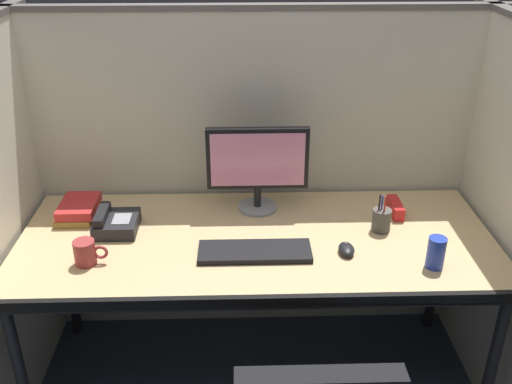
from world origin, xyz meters
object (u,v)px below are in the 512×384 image
object	(u,v)px
soda_can	(436,253)
coffee_mug	(86,253)
book_stack	(78,209)
desk_phone	(115,223)
monitor_center	(258,164)
computer_mouse	(346,249)
desk	(256,250)
pen_cup	(381,220)
red_stapler	(395,208)
keyboard_main	(255,252)

from	to	relation	value
soda_can	coffee_mug	size ratio (longest dim) A/B	0.97
book_stack	desk_phone	bearing A→B (deg)	-34.05
monitor_center	book_stack	world-z (taller)	monitor_center
computer_mouse	coffee_mug	world-z (taller)	coffee_mug
desk	pen_cup	xyz separation A→B (m)	(0.51, 0.06, 0.10)
monitor_center	computer_mouse	size ratio (longest dim) A/B	4.48
desk	red_stapler	distance (m)	0.64
pen_cup	computer_mouse	bearing A→B (deg)	-135.38
book_stack	desk_phone	xyz separation A→B (m)	(0.18, -0.12, -0.00)
monitor_center	keyboard_main	xyz separation A→B (m)	(-0.02, -0.36, -0.20)
desk_phone	coffee_mug	bearing A→B (deg)	-104.18
monitor_center	red_stapler	bearing A→B (deg)	-6.08
desk	computer_mouse	distance (m)	0.36
monitor_center	keyboard_main	size ratio (longest dim) A/B	1.00
keyboard_main	red_stapler	bearing A→B (deg)	26.26
keyboard_main	pen_cup	size ratio (longest dim) A/B	2.66
book_stack	desk_phone	distance (m)	0.22
red_stapler	desk	bearing A→B (deg)	-162.09
pen_cup	desk_phone	bearing A→B (deg)	178.16
monitor_center	desk	bearing A→B (deg)	-92.75
keyboard_main	desk_phone	bearing A→B (deg)	160.63
monitor_center	keyboard_main	bearing A→B (deg)	-93.46
computer_mouse	desk_phone	world-z (taller)	desk_phone
red_stapler	book_stack	bearing A→B (deg)	179.27
computer_mouse	book_stack	distance (m)	1.14
soda_can	book_stack	bearing A→B (deg)	163.14
monitor_center	red_stapler	xyz separation A→B (m)	(0.59, -0.06, -0.19)
soda_can	coffee_mug	world-z (taller)	soda_can
monitor_center	soda_can	size ratio (longest dim) A/B	3.52
desk	desk_phone	xyz separation A→B (m)	(-0.57, 0.09, 0.08)
keyboard_main	computer_mouse	world-z (taller)	computer_mouse
desk	soda_can	distance (m)	0.69
monitor_center	red_stapler	size ratio (longest dim) A/B	2.87
computer_mouse	red_stapler	distance (m)	0.40
pen_cup	desk	bearing A→B (deg)	-173.72
keyboard_main	soda_can	world-z (taller)	soda_can
keyboard_main	pen_cup	bearing A→B (deg)	17.48
pen_cup	book_stack	distance (m)	1.27
pen_cup	red_stapler	bearing A→B (deg)	55.96
keyboard_main	desk_phone	size ratio (longest dim) A/B	2.26
red_stapler	coffee_mug	bearing A→B (deg)	-164.36
computer_mouse	book_stack	world-z (taller)	book_stack
red_stapler	book_stack	xyz separation A→B (m)	(-1.36, 0.02, 0.01)
monitor_center	soda_can	world-z (taller)	monitor_center
desk	book_stack	xyz separation A→B (m)	(-0.75, 0.21, 0.08)
book_stack	coffee_mug	world-z (taller)	coffee_mug
keyboard_main	pen_cup	xyz separation A→B (m)	(0.52, 0.16, 0.04)
soda_can	book_stack	xyz separation A→B (m)	(-1.40, 0.42, -0.03)
red_stapler	soda_can	xyz separation A→B (m)	(0.04, -0.41, 0.03)
computer_mouse	pen_cup	bearing A→B (deg)	44.62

